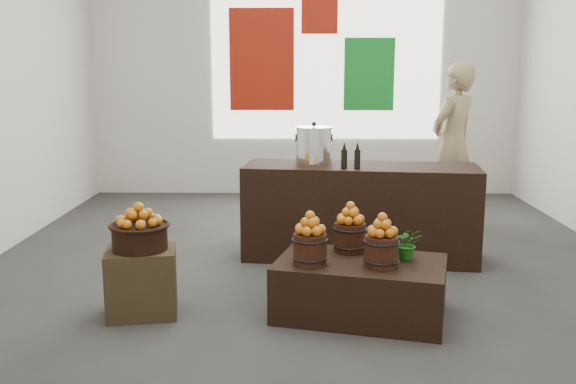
{
  "coord_description": "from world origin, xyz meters",
  "views": [
    {
      "loc": [
        -0.1,
        -5.65,
        1.79
      ],
      "look_at": [
        -0.18,
        -0.4,
        0.77
      ],
      "focal_mm": 40.0,
      "sensor_mm": 36.0,
      "label": 1
    }
  ],
  "objects_px": {
    "stock_pot_left": "(314,147)",
    "shopper": "(453,144)",
    "display_table": "(360,288)",
    "crate": "(142,282)",
    "counter": "(360,212)",
    "wicker_basket": "(140,237)"
  },
  "relations": [
    {
      "from": "crate",
      "to": "shopper",
      "type": "relative_size",
      "value": 0.27
    },
    {
      "from": "display_table",
      "to": "stock_pot_left",
      "type": "height_order",
      "value": "stock_pot_left"
    },
    {
      "from": "display_table",
      "to": "shopper",
      "type": "distance_m",
      "value": 3.32
    },
    {
      "from": "crate",
      "to": "counter",
      "type": "xyz_separation_m",
      "value": [
        1.74,
        1.48,
        0.2
      ]
    },
    {
      "from": "crate",
      "to": "stock_pot_left",
      "type": "xyz_separation_m",
      "value": [
        1.29,
        1.54,
        0.81
      ]
    },
    {
      "from": "crate",
      "to": "stock_pot_left",
      "type": "height_order",
      "value": "stock_pot_left"
    },
    {
      "from": "display_table",
      "to": "counter",
      "type": "distance_m",
      "value": 1.51
    },
    {
      "from": "crate",
      "to": "stock_pot_left",
      "type": "relative_size",
      "value": 1.47
    },
    {
      "from": "display_table",
      "to": "crate",
      "type": "bearing_deg",
      "value": -165.75
    },
    {
      "from": "display_table",
      "to": "stock_pot_left",
      "type": "xyz_separation_m",
      "value": [
        -0.31,
        1.54,
        0.85
      ]
    },
    {
      "from": "wicker_basket",
      "to": "counter",
      "type": "height_order",
      "value": "counter"
    },
    {
      "from": "counter",
      "to": "display_table",
      "type": "bearing_deg",
      "value": -88.21
    },
    {
      "from": "wicker_basket",
      "to": "stock_pot_left",
      "type": "bearing_deg",
      "value": 49.92
    },
    {
      "from": "display_table",
      "to": "shopper",
      "type": "relative_size",
      "value": 0.65
    },
    {
      "from": "shopper",
      "to": "counter",
      "type": "bearing_deg",
      "value": 6.89
    },
    {
      "from": "wicker_basket",
      "to": "stock_pot_left",
      "type": "height_order",
      "value": "stock_pot_left"
    },
    {
      "from": "crate",
      "to": "display_table",
      "type": "distance_m",
      "value": 1.6
    },
    {
      "from": "display_table",
      "to": "stock_pot_left",
      "type": "relative_size",
      "value": 3.56
    },
    {
      "from": "stock_pot_left",
      "to": "shopper",
      "type": "bearing_deg",
      "value": 40.66
    },
    {
      "from": "stock_pot_left",
      "to": "shopper",
      "type": "relative_size",
      "value": 0.18
    },
    {
      "from": "display_table",
      "to": "shopper",
      "type": "bearing_deg",
      "value": 79.81
    },
    {
      "from": "stock_pot_left",
      "to": "shopper",
      "type": "xyz_separation_m",
      "value": [
        1.65,
        1.42,
        -0.13
      ]
    }
  ]
}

